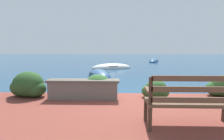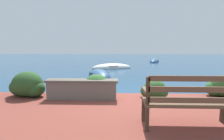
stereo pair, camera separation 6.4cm
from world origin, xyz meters
name	(u,v)px [view 1 (the left image)]	position (x,y,z in m)	size (l,w,h in m)	color
ground_plane	(129,100)	(0.00, 0.00, 0.00)	(80.00, 80.00, 0.00)	navy
park_bench	(192,100)	(0.89, -2.26, 0.70)	(1.52, 0.48, 0.93)	#433123
stone_wall	(83,89)	(-1.27, -0.62, 0.49)	(1.91, 0.39, 0.52)	#666056
hedge_clump_far_left	(28,86)	(-2.87, -0.43, 0.53)	(1.04, 0.75, 0.71)	#284C23
hedge_clump_left	(97,87)	(-0.92, -0.42, 0.49)	(0.93, 0.67, 0.63)	#2D5628
hedge_clump_centre	(155,90)	(0.68, -0.45, 0.44)	(0.74, 0.53, 0.50)	#2D5628
hedge_clump_right	(223,87)	(2.63, -0.24, 0.48)	(0.88, 0.63, 0.60)	#2D5628
rowboat_nearest	(99,76)	(-1.36, 4.29, 0.06)	(1.83, 2.59, 0.72)	#2D517A
rowboat_mid	(112,68)	(-0.81, 8.31, 0.06)	(3.34, 2.11, 0.68)	silver
rowboat_far	(154,61)	(3.82, 14.93, 0.06)	(1.87, 3.30, 0.67)	#2D517A
mooring_buoy	(105,84)	(-0.87, 1.98, 0.07)	(0.45, 0.45, 0.41)	white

